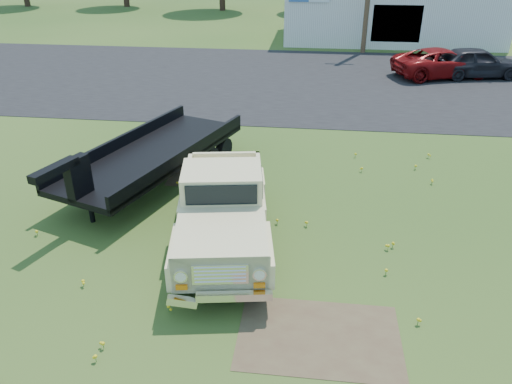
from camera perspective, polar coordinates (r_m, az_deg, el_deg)
ground at (r=12.09m, az=0.16°, el=-5.81°), size 140.00×140.00×0.00m
asphalt_lot at (r=25.92m, az=4.14°, el=12.64°), size 90.00×14.00×0.02m
dirt_patch_a at (r=9.69m, az=7.20°, el=-16.11°), size 3.00×2.00×0.01m
dirt_patch_b at (r=15.41m, az=-5.72°, el=1.84°), size 2.20×1.60×0.01m
commercial_building at (r=37.61m, az=15.08°, el=19.77°), size 14.20×8.20×4.15m
vintage_pickup_truck at (r=11.57m, az=-3.82°, el=-1.78°), size 2.97×5.74×1.99m
flatbed_trailer at (r=14.97m, az=-11.71°, el=4.68°), size 4.62×7.52×1.95m
red_pickup at (r=28.00m, az=20.57°, el=13.64°), size 5.56×3.85×1.41m
dark_sedan at (r=28.48m, az=23.86°, el=13.38°), size 4.72×2.56×1.52m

